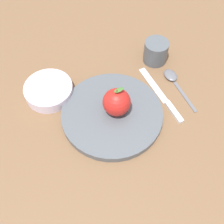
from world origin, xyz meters
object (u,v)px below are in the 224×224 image
at_px(dinner_plate, 112,114).
at_px(cup, 156,51).
at_px(knife, 164,99).
at_px(apple, 115,103).
at_px(spoon, 173,79).
at_px(side_bowl, 49,90).

relative_size(dinner_plate, cup, 3.78).
height_order(dinner_plate, knife, dinner_plate).
bearing_deg(apple, knife, -18.74).
bearing_deg(dinner_plate, spoon, -4.62).
height_order(dinner_plate, cup, cup).
distance_m(dinner_plate, spoon, 0.22).
xyz_separation_m(side_bowl, knife, (0.23, -0.22, -0.02)).
bearing_deg(knife, spoon, 24.60).
relative_size(dinner_plate, spoon, 1.66).
distance_m(cup, knife, 0.15).
distance_m(side_bowl, spoon, 0.35).
relative_size(apple, knife, 0.40).
xyz_separation_m(apple, cup, (0.22, 0.08, -0.02)).
xyz_separation_m(apple, spoon, (0.21, -0.01, -0.05)).
xyz_separation_m(apple, knife, (0.14, -0.05, -0.05)).
bearing_deg(apple, cup, 19.65).
bearing_deg(dinner_plate, apple, -15.65).
relative_size(apple, spoon, 0.52).
distance_m(apple, side_bowl, 0.20).
distance_m(dinner_plate, apple, 0.04).
relative_size(cup, spoon, 0.44).
bearing_deg(dinner_plate, knife, -18.55).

